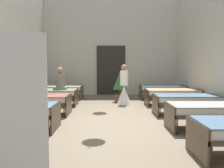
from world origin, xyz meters
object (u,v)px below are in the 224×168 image
at_px(bed_right_row_3, 187,100).
at_px(bed_left_row_4, 51,93).
at_px(bed_left_row_5, 60,89).
at_px(bed_right_row_5, 162,89).
at_px(potted_plant, 120,84).
at_px(patient_seated_primary, 60,81).
at_px(bed_right_row_4, 172,93).
at_px(bed_right_row_2, 211,110).
at_px(nurse_near_aisle, 124,90).
at_px(bed_left_row_3, 36,100).
at_px(bed_left_row_2, 13,111).

bearing_deg(bed_right_row_3, bed_left_row_4, 161.02).
bearing_deg(bed_left_row_4, bed_left_row_5, 90.00).
bearing_deg(bed_right_row_5, bed_left_row_4, -161.02).
relative_size(bed_right_row_3, potted_plant, 1.58).
distance_m(bed_left_row_4, patient_seated_primary, 0.56).
xyz_separation_m(bed_right_row_4, bed_right_row_5, (0.00, 1.51, 0.00)).
xyz_separation_m(bed_right_row_2, bed_left_row_5, (-4.38, 4.52, 0.00)).
bearing_deg(bed_left_row_5, nurse_near_aisle, -25.63).
bearing_deg(bed_left_row_5, potted_plant, -16.30).
distance_m(bed_left_row_3, patient_seated_primary, 1.65).
distance_m(nurse_near_aisle, patient_seated_primary, 2.34).
bearing_deg(bed_left_row_2, bed_left_row_3, 90.00).
bearing_deg(bed_left_row_2, bed_right_row_4, 34.53).
height_order(bed_right_row_3, bed_left_row_4, same).
height_order(bed_left_row_4, bed_left_row_5, same).
xyz_separation_m(bed_right_row_4, potted_plant, (-1.85, 0.77, 0.27)).
bearing_deg(nurse_near_aisle, bed_left_row_5, 89.19).
height_order(bed_left_row_4, nurse_near_aisle, nurse_near_aisle).
distance_m(nurse_near_aisle, potted_plant, 0.58).
distance_m(bed_right_row_2, bed_right_row_5, 4.52).
height_order(bed_left_row_2, bed_right_row_2, same).
bearing_deg(bed_right_row_4, potted_plant, 157.48).
bearing_deg(bed_right_row_5, potted_plant, -158.16).
height_order(bed_right_row_2, bed_right_row_4, same).
xyz_separation_m(nurse_near_aisle, potted_plant, (-0.12, 0.53, 0.18)).
distance_m(bed_right_row_3, bed_left_row_5, 5.32).
relative_size(bed_left_row_3, bed_right_row_3, 1.00).
distance_m(bed_right_row_2, bed_left_row_4, 5.32).
xyz_separation_m(bed_right_row_3, bed_right_row_5, (0.00, 3.01, 0.00)).
relative_size(bed_left_row_4, bed_right_row_4, 1.00).
bearing_deg(bed_right_row_2, potted_plant, 116.06).
bearing_deg(bed_right_row_4, bed_left_row_2, -145.47).
bearing_deg(bed_left_row_4, bed_left_row_2, -90.00).
bearing_deg(nurse_near_aisle, bed_left_row_2, 165.54).
bearing_deg(patient_seated_primary, bed_left_row_5, 103.54).
bearing_deg(bed_left_row_3, bed_left_row_4, 90.00).
distance_m(bed_left_row_2, bed_right_row_2, 4.38).
height_order(bed_left_row_2, bed_left_row_5, same).
height_order(bed_right_row_4, potted_plant, potted_plant).
distance_m(bed_right_row_4, potted_plant, 2.02).
relative_size(bed_left_row_4, potted_plant, 1.58).
distance_m(bed_right_row_3, patient_seated_primary, 4.34).
distance_m(bed_right_row_2, potted_plant, 4.22).
bearing_deg(nurse_near_aisle, bed_right_row_2, -127.19).
distance_m(bed_right_row_3, bed_right_row_5, 3.01).
height_order(bed_left_row_5, patient_seated_primary, patient_seated_primary).
xyz_separation_m(bed_left_row_2, bed_right_row_2, (4.38, 0.00, 0.00)).
bearing_deg(bed_left_row_2, bed_right_row_3, 18.98).
bearing_deg(bed_right_row_3, nurse_near_aisle, 134.77).
relative_size(bed_left_row_4, patient_seated_primary, 2.38).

